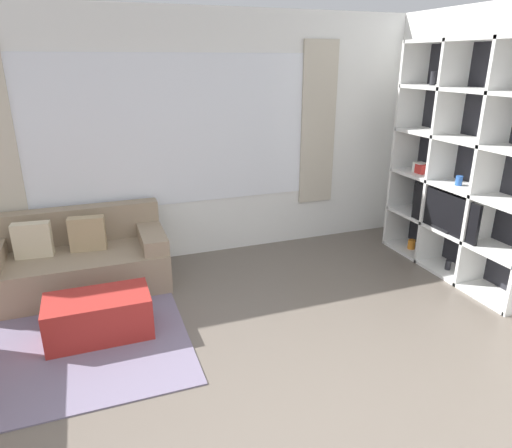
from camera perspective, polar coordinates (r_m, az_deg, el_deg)
The scene contains 6 objects.
wall_back at distance 5.12m, azimuth -10.36°, elevation 10.28°, with size 6.89×0.11×2.70m.
wall_right at distance 5.05m, azimuth 28.40°, elevation 8.04°, with size 0.07×4.50×2.70m, color white.
area_rug at distance 4.17m, azimuth -27.03°, elevation -13.97°, with size 2.54×1.76×0.01m, color slate.
shelving_unit at distance 5.10m, azimuth 24.74°, elevation 6.60°, with size 0.38×1.87×2.38m.
couch_main at distance 4.90m, azimuth -21.50°, elevation -4.33°, with size 1.72×0.84×0.76m.
ottoman at distance 4.05m, azimuth -19.03°, elevation -10.88°, with size 0.83×0.46×0.37m.
Camera 1 is at (-0.86, -1.64, 2.18)m, focal length 32.00 mm.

